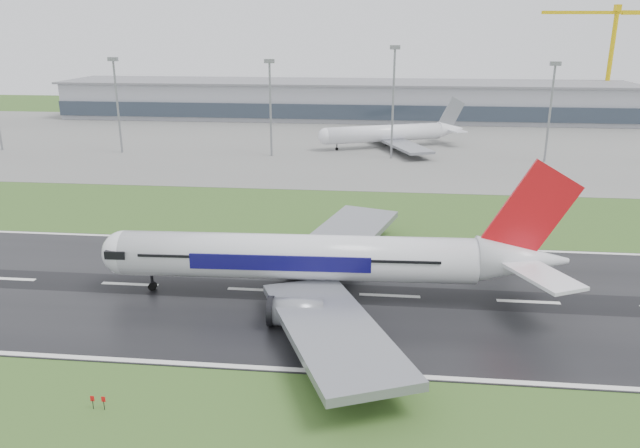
# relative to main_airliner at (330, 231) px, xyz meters

# --- Properties ---
(ground) EXTENTS (520.00, 520.00, 0.00)m
(ground) POSITION_rel_main_airliner_xyz_m (-11.17, 0.68, -10.10)
(ground) COLOR #30521E
(ground) RESTS_ON ground
(runway) EXTENTS (400.00, 45.00, 0.10)m
(runway) POSITION_rel_main_airliner_xyz_m (-11.17, 0.68, -10.05)
(runway) COLOR black
(runway) RESTS_ON ground
(apron) EXTENTS (400.00, 130.00, 0.08)m
(apron) POSITION_rel_main_airliner_xyz_m (-11.17, 125.68, -10.06)
(apron) COLOR slate
(apron) RESTS_ON ground
(terminal) EXTENTS (240.00, 36.00, 15.00)m
(terminal) POSITION_rel_main_airliner_xyz_m (-11.17, 185.68, -2.60)
(terminal) COLOR gray
(terminal) RESTS_ON ground
(main_airliner) EXTENTS (70.07, 66.96, 20.00)m
(main_airliner) POSITION_rel_main_airliner_xyz_m (0.00, 0.00, 0.00)
(main_airliner) COLOR silver
(main_airliner) RESTS_ON runway
(parked_airliner) EXTENTS (66.47, 64.52, 15.24)m
(parked_airliner) POSITION_rel_main_airliner_xyz_m (9.14, 118.51, -2.40)
(parked_airliner) COLOR silver
(parked_airliner) RESTS_ON apron
(tower_crane) EXTENTS (47.39, 10.55, 46.80)m
(tower_crane) POSITION_rel_main_airliner_xyz_m (103.17, 200.68, 13.30)
(tower_crane) COLOR #DFB709
(tower_crane) RESTS_ON ground
(runway_sign) EXTENTS (2.31, 0.58, 1.04)m
(runway_sign) POSITION_rel_main_airliner_xyz_m (6.57, -22.75, -9.58)
(runway_sign) COLOR black
(runway_sign) RESTS_ON ground
(floodmast_1) EXTENTS (0.64, 0.64, 28.15)m
(floodmast_1) POSITION_rel_main_airliner_xyz_m (-75.37, 100.68, 3.98)
(floodmast_1) COLOR gray
(floodmast_1) RESTS_ON ground
(floodmast_2) EXTENTS (0.64, 0.64, 27.84)m
(floodmast_2) POSITION_rel_main_airliner_xyz_m (-27.24, 100.68, 3.82)
(floodmast_2) COLOR gray
(floodmast_2) RESTS_ON ground
(floodmast_3) EXTENTS (0.64, 0.64, 31.87)m
(floodmast_3) POSITION_rel_main_airliner_xyz_m (9.51, 100.68, 5.84)
(floodmast_3) COLOR gray
(floodmast_3) RESTS_ON ground
(floodmast_4) EXTENTS (0.64, 0.64, 27.60)m
(floodmast_4) POSITION_rel_main_airliner_xyz_m (54.64, 100.68, 3.70)
(floodmast_4) COLOR gray
(floodmast_4) RESTS_ON ground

